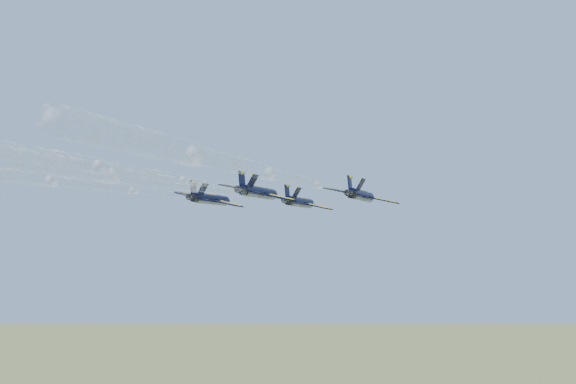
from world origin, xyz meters
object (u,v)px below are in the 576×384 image
at_px(jet_left, 211,199).
at_px(jet_right, 361,196).
at_px(jet_slot, 259,192).
at_px(jet_lead, 300,202).

relative_size(jet_left, jet_right, 1.00).
relative_size(jet_right, jet_slot, 1.00).
height_order(jet_left, jet_right, same).
distance_m(jet_left, jet_slot, 14.66).
distance_m(jet_lead, jet_right, 15.98).
height_order(jet_lead, jet_right, same).
xyz_separation_m(jet_left, jet_right, (24.75, 4.85, 0.00)).
bearing_deg(jet_right, jet_lead, 144.26).
bearing_deg(jet_left, jet_right, 2.87).
xyz_separation_m(jet_lead, jet_right, (14.17, -7.39, 0.00)).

